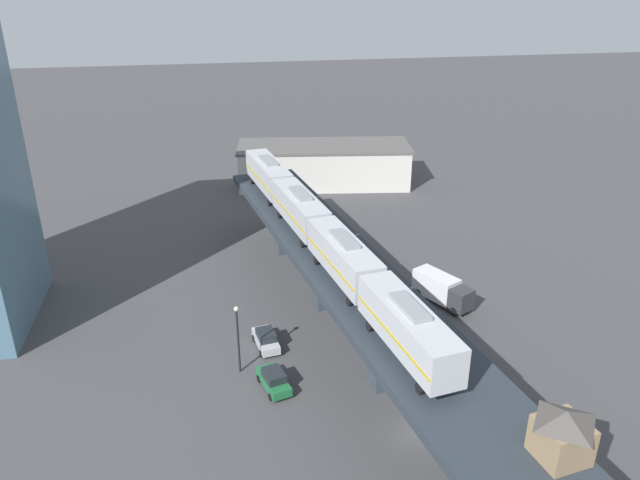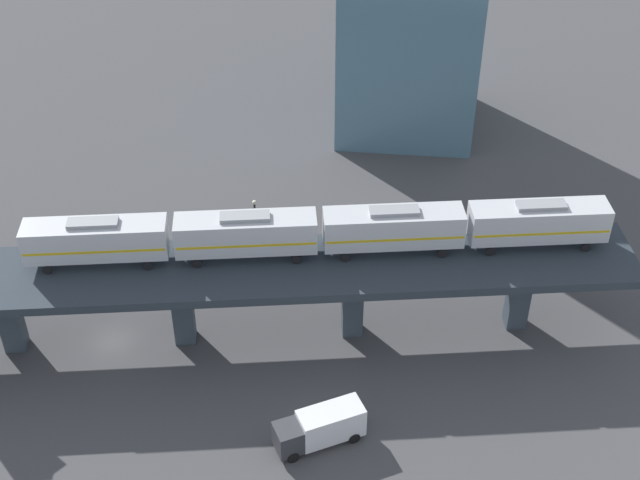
{
  "view_description": "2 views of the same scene",
  "coord_description": "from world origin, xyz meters",
  "px_view_note": "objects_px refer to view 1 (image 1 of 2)",
  "views": [
    {
      "loc": [
        -14.44,
        -37.57,
        35.16
      ],
      "look_at": [
        -4.61,
        18.18,
        9.49
      ],
      "focal_mm": 35.0,
      "sensor_mm": 36.0,
      "label": 1
    },
    {
      "loc": [
        55.73,
        24.65,
        55.86
      ],
      "look_at": [
        -4.61,
        18.18,
        9.49
      ],
      "focal_mm": 50.0,
      "sensor_mm": 36.0,
      "label": 2
    }
  ],
  "objects_px": {
    "street_lamp": "(238,334)",
    "warehouse_building": "(324,165)",
    "signal_hut": "(563,433)",
    "street_car_green": "(274,380)",
    "delivery_truck": "(442,289)",
    "subway_train": "(320,230)",
    "street_car_silver": "(266,339)"
  },
  "relations": [
    {
      "from": "subway_train",
      "to": "delivery_truck",
      "type": "bearing_deg",
      "value": 6.32
    },
    {
      "from": "delivery_truck",
      "to": "warehouse_building",
      "type": "distance_m",
      "value": 42.33
    },
    {
      "from": "delivery_truck",
      "to": "subway_train",
      "type": "bearing_deg",
      "value": -173.68
    },
    {
      "from": "signal_hut",
      "to": "street_lamp",
      "type": "relative_size",
      "value": 0.54
    },
    {
      "from": "warehouse_building",
      "to": "delivery_truck",
      "type": "bearing_deg",
      "value": -82.29
    },
    {
      "from": "street_car_green",
      "to": "delivery_truck",
      "type": "distance_m",
      "value": 23.31
    },
    {
      "from": "street_car_silver",
      "to": "delivery_truck",
      "type": "distance_m",
      "value": 20.78
    },
    {
      "from": "subway_train",
      "to": "street_car_silver",
      "type": "xyz_separation_m",
      "value": [
        -6.08,
        -3.81,
        -9.59
      ]
    },
    {
      "from": "subway_train",
      "to": "warehouse_building",
      "type": "xyz_separation_m",
      "value": [
        8.31,
        43.46,
        -7.12
      ]
    },
    {
      "from": "subway_train",
      "to": "warehouse_building",
      "type": "bearing_deg",
      "value": 79.18
    },
    {
      "from": "street_lamp",
      "to": "street_car_green",
      "type": "bearing_deg",
      "value": -47.21
    },
    {
      "from": "delivery_truck",
      "to": "street_lamp",
      "type": "xyz_separation_m",
      "value": [
        -22.84,
        -8.87,
        2.35
      ]
    },
    {
      "from": "subway_train",
      "to": "street_lamp",
      "type": "relative_size",
      "value": 7.14
    },
    {
      "from": "delivery_truck",
      "to": "warehouse_building",
      "type": "height_order",
      "value": "warehouse_building"
    },
    {
      "from": "street_car_green",
      "to": "warehouse_building",
      "type": "relative_size",
      "value": 0.16
    },
    {
      "from": "street_car_green",
      "to": "delivery_truck",
      "type": "height_order",
      "value": "delivery_truck"
    },
    {
      "from": "street_car_green",
      "to": "warehouse_building",
      "type": "bearing_deg",
      "value": 75.1
    },
    {
      "from": "street_car_green",
      "to": "street_lamp",
      "type": "height_order",
      "value": "street_lamp"
    },
    {
      "from": "subway_train",
      "to": "street_car_green",
      "type": "distance_m",
      "value": 15.36
    },
    {
      "from": "street_car_silver",
      "to": "warehouse_building",
      "type": "distance_m",
      "value": 49.47
    },
    {
      "from": "street_lamp",
      "to": "signal_hut",
      "type": "bearing_deg",
      "value": -51.69
    },
    {
      "from": "signal_hut",
      "to": "street_car_green",
      "type": "bearing_deg",
      "value": 127.56
    },
    {
      "from": "signal_hut",
      "to": "street_lamp",
      "type": "height_order",
      "value": "signal_hut"
    },
    {
      "from": "subway_train",
      "to": "street_car_green",
      "type": "xyz_separation_m",
      "value": [
        -6.02,
        -10.38,
        -9.59
      ]
    },
    {
      "from": "street_lamp",
      "to": "warehouse_building",
      "type": "bearing_deg",
      "value": 71.33
    },
    {
      "from": "subway_train",
      "to": "delivery_truck",
      "type": "height_order",
      "value": "subway_train"
    },
    {
      "from": "subway_train",
      "to": "signal_hut",
      "type": "bearing_deg",
      "value": -73.11
    },
    {
      "from": "street_car_silver",
      "to": "delivery_truck",
      "type": "bearing_deg",
      "value": 14.95
    },
    {
      "from": "street_car_green",
      "to": "street_lamp",
      "type": "relative_size",
      "value": 0.68
    },
    {
      "from": "street_car_green",
      "to": "street_lamp",
      "type": "distance_m",
      "value": 5.24
    },
    {
      "from": "delivery_truck",
      "to": "street_car_green",
      "type": "bearing_deg",
      "value": -149.2
    },
    {
      "from": "street_car_silver",
      "to": "delivery_truck",
      "type": "height_order",
      "value": "delivery_truck"
    }
  ]
}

